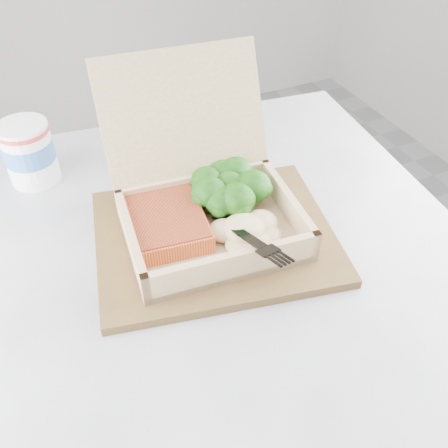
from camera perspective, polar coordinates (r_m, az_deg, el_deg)
name	(u,v)px	position (r m, az deg, el deg)	size (l,w,h in m)	color
cafe_table	(211,325)	(0.81, -1.54, -11.46)	(0.78, 0.78, 0.70)	black
serving_tray	(214,237)	(0.68, -1.10, -1.44)	(0.31, 0.25, 0.01)	brown
takeout_container	(203,189)	(0.66, -2.47, 4.00)	(0.25, 0.27, 0.20)	tan
salmon_fillet	(168,222)	(0.66, -6.47, 0.24)	(0.09, 0.12, 0.03)	orange
broccoli_pile	(229,190)	(0.69, 0.59, 3.85)	(0.11, 0.11, 0.04)	#2C791B
mashed_potatoes	(244,229)	(0.64, 2.27, -0.59)	(0.09, 0.08, 0.03)	#D5C18A
plastic_fork	(229,221)	(0.63, 0.62, 0.35)	(0.03, 0.17, 0.04)	black
paper_cup	(29,151)	(0.81, -21.43, 7.78)	(0.08, 0.08, 0.10)	white
receipt	(185,164)	(0.82, -4.45, 6.87)	(0.08, 0.16, 0.00)	white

